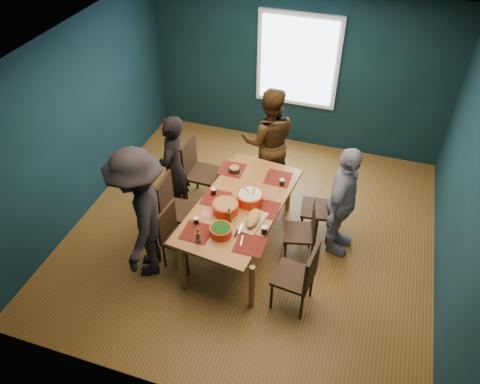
# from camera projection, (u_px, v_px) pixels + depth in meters

# --- Properties ---
(room) EXTENTS (5.01, 5.01, 2.71)m
(room) POSITION_uv_depth(u_px,v_px,m) (260.00, 143.00, 6.04)
(room) COLOR olive
(room) RESTS_ON ground
(dining_table) EXTENTS (1.25, 2.14, 0.77)m
(dining_table) POSITION_uv_depth(u_px,v_px,m) (240.00, 208.00, 6.08)
(dining_table) COLOR #9D612F
(dining_table) RESTS_ON floor
(chair_left_far) EXTENTS (0.47, 0.47, 1.03)m
(chair_left_far) POSITION_uv_depth(u_px,v_px,m) (196.00, 167.00, 6.93)
(chair_left_far) COLOR black
(chair_left_far) RESTS_ON floor
(chair_left_mid) EXTENTS (0.47, 0.47, 0.99)m
(chair_left_mid) POSITION_uv_depth(u_px,v_px,m) (173.00, 204.00, 6.32)
(chair_left_mid) COLOR black
(chair_left_mid) RESTS_ON floor
(chair_left_near) EXTENTS (0.44, 0.44, 0.88)m
(chair_left_near) POSITION_uv_depth(u_px,v_px,m) (175.00, 232.00, 6.00)
(chair_left_near) COLOR black
(chair_left_near) RESTS_ON floor
(chair_right_far) EXTENTS (0.47, 0.47, 0.94)m
(chair_right_far) POSITION_uv_depth(u_px,v_px,m) (324.00, 205.00, 6.36)
(chair_right_far) COLOR black
(chair_right_far) RESTS_ON floor
(chair_right_mid) EXTENTS (0.48, 0.48, 0.89)m
(chair_right_mid) POSITION_uv_depth(u_px,v_px,m) (306.00, 228.00, 6.05)
(chair_right_mid) COLOR black
(chair_right_mid) RESTS_ON floor
(chair_right_near) EXTENTS (0.49, 0.49, 0.98)m
(chair_right_near) POSITION_uv_depth(u_px,v_px,m) (301.00, 274.00, 5.40)
(chair_right_near) COLOR black
(chair_right_near) RESTS_ON floor
(person_far_left) EXTENTS (0.43, 0.61, 1.61)m
(person_far_left) POSITION_uv_depth(u_px,v_px,m) (173.00, 168.00, 6.57)
(person_far_left) COLOR black
(person_far_left) RESTS_ON floor
(person_back) EXTENTS (0.99, 0.87, 1.72)m
(person_back) POSITION_uv_depth(u_px,v_px,m) (269.00, 141.00, 6.99)
(person_back) COLOR black
(person_back) RESTS_ON floor
(person_right) EXTENTS (0.55, 1.01, 1.63)m
(person_right) POSITION_uv_depth(u_px,v_px,m) (342.00, 202.00, 5.99)
(person_right) COLOR white
(person_right) RESTS_ON floor
(person_near_left) EXTENTS (1.06, 1.36, 1.86)m
(person_near_left) POSITION_uv_depth(u_px,v_px,m) (140.00, 215.00, 5.64)
(person_near_left) COLOR black
(person_near_left) RESTS_ON floor
(bowl_salad) EXTENTS (0.33, 0.33, 0.14)m
(bowl_salad) POSITION_uv_depth(u_px,v_px,m) (225.00, 207.00, 5.87)
(bowl_salad) COLOR red
(bowl_salad) RESTS_ON dining_table
(bowl_dumpling) EXTENTS (0.34, 0.34, 0.32)m
(bowl_dumpling) POSITION_uv_depth(u_px,v_px,m) (250.00, 198.00, 6.01)
(bowl_dumpling) COLOR red
(bowl_dumpling) RESTS_ON dining_table
(bowl_herbs) EXTENTS (0.27, 0.27, 0.12)m
(bowl_herbs) POSITION_uv_depth(u_px,v_px,m) (221.00, 231.00, 5.57)
(bowl_herbs) COLOR red
(bowl_herbs) RESTS_ON dining_table
(cutting_board) EXTENTS (0.30, 0.56, 0.12)m
(cutting_board) POSITION_uv_depth(u_px,v_px,m) (253.00, 219.00, 5.73)
(cutting_board) COLOR tan
(cutting_board) RESTS_ON dining_table
(small_bowl) EXTENTS (0.17, 0.17, 0.07)m
(small_bowl) POSITION_uv_depth(u_px,v_px,m) (235.00, 169.00, 6.54)
(small_bowl) COLOR black
(small_bowl) RESTS_ON dining_table
(beer_bottle_a) EXTENTS (0.06, 0.06, 0.22)m
(beer_bottle_a) POSITION_uv_depth(u_px,v_px,m) (198.00, 238.00, 5.46)
(beer_bottle_a) COLOR #492F0D
(beer_bottle_a) RESTS_ON dining_table
(beer_bottle_b) EXTENTS (0.06, 0.06, 0.22)m
(beer_bottle_b) POSITION_uv_depth(u_px,v_px,m) (229.00, 217.00, 5.72)
(beer_bottle_b) COLOR #492F0D
(beer_bottle_b) RESTS_ON dining_table
(cola_glass_a) EXTENTS (0.07, 0.07, 0.09)m
(cola_glass_a) POSITION_uv_depth(u_px,v_px,m) (196.00, 220.00, 5.72)
(cola_glass_a) COLOR black
(cola_glass_a) RESTS_ON dining_table
(cola_glass_b) EXTENTS (0.08, 0.08, 0.11)m
(cola_glass_b) POSITION_uv_depth(u_px,v_px,m) (264.00, 230.00, 5.58)
(cola_glass_b) COLOR black
(cola_glass_b) RESTS_ON dining_table
(cola_glass_c) EXTENTS (0.07, 0.07, 0.10)m
(cola_glass_c) POSITION_uv_depth(u_px,v_px,m) (282.00, 182.00, 6.29)
(cola_glass_c) COLOR black
(cola_glass_c) RESTS_ON dining_table
(cola_glass_d) EXTENTS (0.07, 0.07, 0.10)m
(cola_glass_d) POSITION_uv_depth(u_px,v_px,m) (213.00, 191.00, 6.14)
(cola_glass_d) COLOR black
(cola_glass_d) RESTS_ON dining_table
(napkin_a) EXTENTS (0.15, 0.15, 0.00)m
(napkin_a) POSITION_uv_depth(u_px,v_px,m) (266.00, 207.00, 5.98)
(napkin_a) COLOR #E56064
(napkin_a) RESTS_ON dining_table
(napkin_b) EXTENTS (0.15, 0.15, 0.00)m
(napkin_b) POSITION_uv_depth(u_px,v_px,m) (207.00, 213.00, 5.89)
(napkin_b) COLOR #E56064
(napkin_b) RESTS_ON dining_table
(napkin_c) EXTENTS (0.13, 0.13, 0.00)m
(napkin_c) POSITION_uv_depth(u_px,v_px,m) (249.00, 245.00, 5.46)
(napkin_c) COLOR #E56064
(napkin_c) RESTS_ON dining_table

